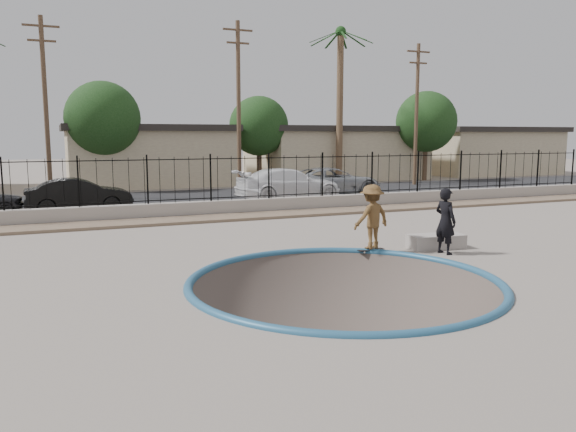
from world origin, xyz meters
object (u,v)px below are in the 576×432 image
at_px(car_c, 289,184).
at_px(videographer, 445,221).
at_px(car_b, 79,195).
at_px(concrete_ledge, 436,241).
at_px(skater, 372,220).
at_px(car_d, 332,182).
at_px(skateboard, 371,250).

bearing_deg(car_c, videographer, 174.46).
xyz_separation_m(videographer, car_b, (-8.88, 12.77, -0.17)).
height_order(concrete_ledge, car_b, car_b).
bearing_deg(car_b, skater, -150.46).
height_order(skater, car_d, skater).
bearing_deg(car_c, skateboard, 166.32).
xyz_separation_m(concrete_ledge, car_b, (-9.14, 12.06, 0.54)).
distance_m(skateboard, car_c, 12.73).
distance_m(videographer, car_d, 14.88).
relative_size(concrete_ledge, car_d, 0.30).
distance_m(car_c, car_d, 3.03).
relative_size(skateboard, car_c, 0.15).
bearing_deg(skater, car_d, -123.29).
bearing_deg(car_d, skateboard, 154.59).
height_order(skateboard, concrete_ledge, concrete_ledge).
relative_size(skateboard, car_d, 0.15).
height_order(videographer, car_d, videographer).
distance_m(videographer, car_c, 13.45).
bearing_deg(car_b, videographer, -146.93).
bearing_deg(car_b, car_d, -84.58).
relative_size(skateboard, car_b, 0.19).
xyz_separation_m(videographer, concrete_ledge, (0.26, 0.71, -0.71)).
relative_size(videographer, car_c, 0.34).
bearing_deg(concrete_ledge, car_c, 86.71).
height_order(car_b, car_d, car_d).
bearing_deg(videographer, car_d, -26.34).
distance_m(skateboard, videographer, 2.17).
height_order(skateboard, car_d, car_d).
xyz_separation_m(skater, videographer, (1.73, -1.00, 0.01)).
distance_m(videographer, concrete_ledge, 1.03).
bearing_deg(skater, videographer, 139.34).
bearing_deg(car_c, car_d, -72.94).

